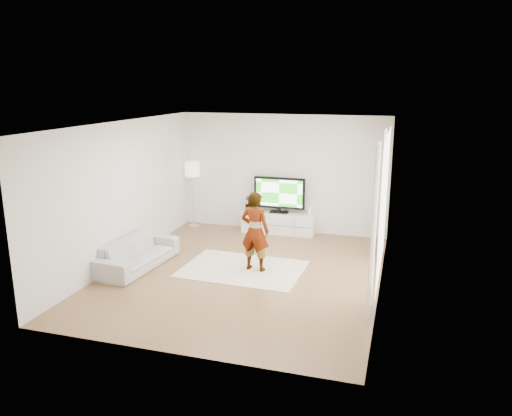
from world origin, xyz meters
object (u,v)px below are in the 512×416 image
(rug, at_px, (243,269))
(media_console, at_px, (279,223))
(player, at_px, (255,231))
(sofa, at_px, (138,253))
(television, at_px, (279,194))
(floor_lamp, at_px, (192,172))

(rug, bearing_deg, media_console, 88.38)
(player, height_order, sofa, player)
(media_console, relative_size, rug, 0.76)
(rug, bearing_deg, player, 6.71)
(television, bearing_deg, floor_lamp, -177.57)
(player, height_order, floor_lamp, floor_lamp)
(media_console, bearing_deg, floor_lamp, -178.30)
(floor_lamp, bearing_deg, media_console, 1.70)
(media_console, distance_m, television, 0.71)
(media_console, xyz_separation_m, rug, (-0.07, -2.55, -0.24))
(television, height_order, floor_lamp, floor_lamp)
(rug, relative_size, floor_lamp, 1.41)
(media_console, height_order, floor_lamp, floor_lamp)
(sofa, bearing_deg, television, -29.63)
(sofa, bearing_deg, media_console, -29.88)
(media_console, xyz_separation_m, sofa, (-2.07, -3.02, 0.04))
(media_console, distance_m, sofa, 3.66)
(media_console, relative_size, floor_lamp, 1.07)
(rug, xyz_separation_m, player, (0.24, 0.03, 0.77))
(television, xyz_separation_m, floor_lamp, (-2.18, -0.09, 0.42))
(media_console, height_order, player, player)
(rug, height_order, player, player)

